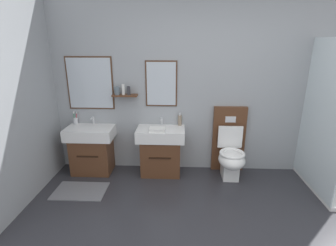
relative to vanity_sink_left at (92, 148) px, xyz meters
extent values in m
cube|color=#999EA3|center=(1.75, 0.24, 0.96)|extent=(4.80, 0.12, 2.68)
cube|color=#4C301E|center=(0.00, 0.18, 0.94)|extent=(0.68, 0.02, 0.76)
cube|color=silver|center=(0.00, 0.17, 0.94)|extent=(0.64, 0.01, 0.72)
cube|color=#4C301E|center=(1.04, 0.18, 0.94)|extent=(0.45, 0.02, 0.65)
cube|color=silver|center=(1.04, 0.17, 0.94)|extent=(0.41, 0.01, 0.61)
cube|color=#56331E|center=(0.52, 0.10, 0.78)|extent=(0.36, 0.14, 0.02)
cylinder|color=slate|center=(0.41, 0.10, 0.85)|extent=(0.07, 0.07, 0.11)
cylinder|color=white|center=(0.50, 0.09, 0.87)|extent=(0.04, 0.04, 0.15)
cylinder|color=#333338|center=(0.57, 0.10, 0.86)|extent=(0.05, 0.05, 0.12)
cube|color=slate|center=(0.00, -0.57, -0.37)|extent=(0.68, 0.44, 0.01)
cube|color=#56331E|center=(0.00, 0.00, -0.11)|extent=(0.57, 0.41, 0.54)
cube|color=black|center=(0.00, -0.21, -0.04)|extent=(0.31, 0.01, 0.02)
cube|color=white|center=(0.00, 0.00, 0.25)|extent=(0.69, 0.45, 0.17)
cube|color=silver|center=(0.00, -0.03, 0.31)|extent=(0.43, 0.25, 0.03)
cylinder|color=silver|center=(0.00, 0.17, 0.38)|extent=(0.03, 0.03, 0.11)
cylinder|color=silver|center=(0.00, 0.12, 0.43)|extent=(0.02, 0.11, 0.02)
cube|color=#56331E|center=(1.04, 0.00, -0.11)|extent=(0.57, 0.41, 0.54)
cube|color=black|center=(1.04, -0.21, -0.04)|extent=(0.31, 0.01, 0.02)
cube|color=white|center=(1.04, 0.00, 0.25)|extent=(0.69, 0.45, 0.17)
cube|color=silver|center=(1.04, -0.03, 0.31)|extent=(0.43, 0.25, 0.03)
cylinder|color=silver|center=(1.04, 0.17, 0.38)|extent=(0.03, 0.03, 0.11)
cylinder|color=silver|center=(1.04, 0.12, 0.43)|extent=(0.02, 0.11, 0.02)
cube|color=#56331E|center=(2.04, 0.17, 0.12)|extent=(0.48, 0.10, 1.00)
cube|color=silver|center=(2.04, 0.11, 0.44)|extent=(0.15, 0.01, 0.09)
cube|color=white|center=(2.04, -0.10, -0.21)|extent=(0.22, 0.30, 0.34)
ellipsoid|color=white|center=(2.04, -0.18, -0.06)|extent=(0.37, 0.46, 0.24)
torus|color=white|center=(2.04, -0.18, 0.04)|extent=(0.35, 0.35, 0.04)
cube|color=white|center=(2.04, 0.04, 0.20)|extent=(0.35, 0.03, 0.33)
cylinder|color=silver|center=(-0.26, 0.14, 0.38)|extent=(0.07, 0.07, 0.09)
cylinder|color=#DB3847|center=(-0.25, 0.14, 0.43)|extent=(0.03, 0.02, 0.16)
cube|color=white|center=(-0.24, 0.15, 0.51)|extent=(0.02, 0.02, 0.03)
cylinder|color=#33B266|center=(-0.28, 0.15, 0.43)|extent=(0.02, 0.01, 0.16)
cube|color=white|center=(-0.28, 0.14, 0.51)|extent=(0.01, 0.02, 0.03)
cylinder|color=gray|center=(1.31, 0.15, 0.41)|extent=(0.06, 0.06, 0.15)
cylinder|color=silver|center=(1.31, 0.15, 0.50)|extent=(0.02, 0.02, 0.04)
cube|color=white|center=(1.00, -0.12, 0.35)|extent=(0.22, 0.16, 0.04)
cube|color=silver|center=(3.08, -0.33, 0.62)|extent=(0.02, 1.04, 1.90)
camera|label=1|loc=(1.31, -3.46, 1.53)|focal=27.29mm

